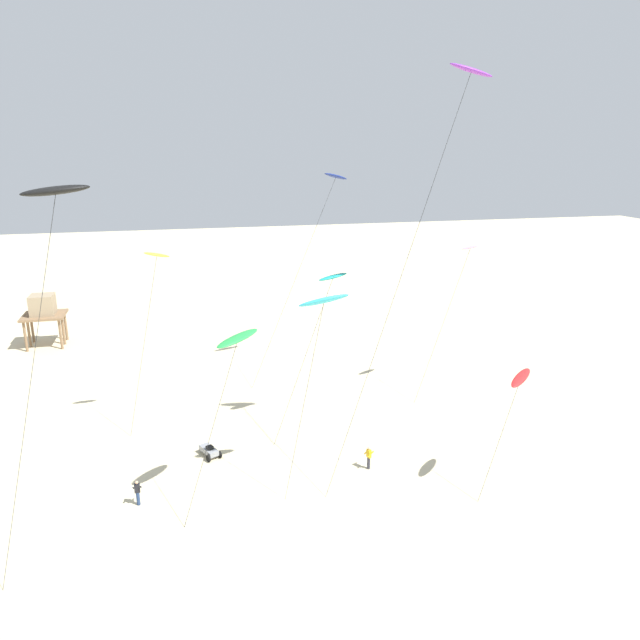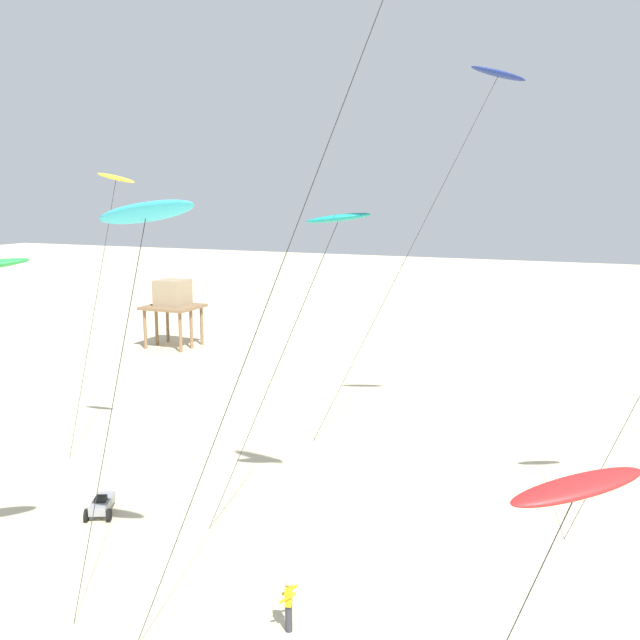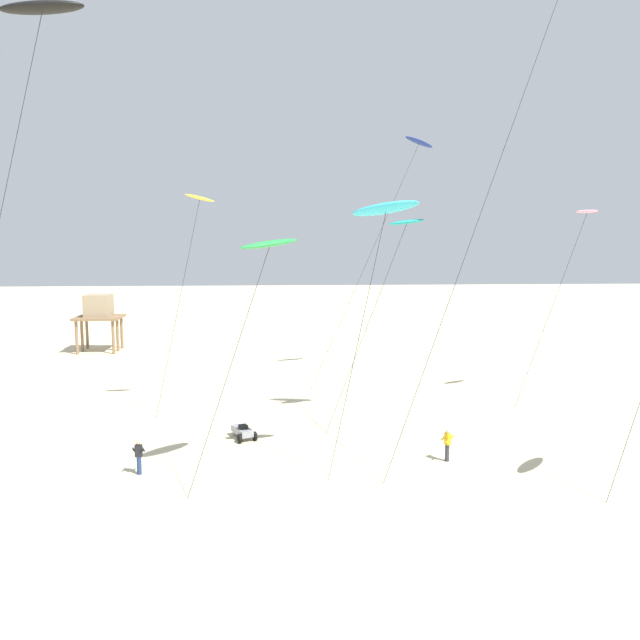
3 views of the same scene
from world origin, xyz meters
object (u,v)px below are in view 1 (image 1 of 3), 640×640
kite_flyer_middle (138,492)px  beach_buggy (209,451)px  kite_purple (469,77)px  kite_navy (335,179)px  kite_yellow (156,259)px  kite_cyan (324,301)px  kite_flyer_nearest (369,457)px  kite_red (521,378)px  kite_pink (470,250)px  kite_teal (332,278)px  kite_black (55,193)px  stilt_house (43,309)px  kite_green (237,339)px

kite_flyer_middle → beach_buggy: kite_flyer_middle is taller
kite_purple → kite_navy: kite_purple is taller
kite_yellow → kite_cyan: bearing=-48.4°
kite_flyer_nearest → kite_cyan: bearing=-157.8°
kite_cyan → kite_flyer_middle: 16.47m
kite_cyan → beach_buggy: bearing=140.8°
kite_red → kite_pink: size_ratio=0.61×
kite_flyer_nearest → kite_flyer_middle: 15.22m
kite_pink → kite_teal: 14.05m
kite_red → kite_pink: bearing=75.2°
kite_red → kite_navy: bearing=104.1°
beach_buggy → kite_purple: bearing=-13.7°
kite_black → kite_flyer_nearest: size_ratio=11.87×
kite_purple → beach_buggy: bearing=166.3°
kite_navy → stilt_house: size_ratio=3.31×
kite_red → kite_navy: kite_navy is taller
kite_purple → kite_teal: size_ratio=2.10×
kite_pink → stilt_house: (-38.91, 22.09, -8.72)m
kite_green → kite_yellow: kite_yellow is taller
kite_purple → kite_pink: size_ratio=1.97×
kite_green → kite_purple: size_ratio=0.43×
kite_green → kite_red: bearing=-6.5°
kite_red → kite_navy: size_ratio=0.42×
kite_yellow → kite_green: bearing=-69.5°
kite_red → kite_cyan: 12.98m
stilt_house → beach_buggy: size_ratio=2.76×
kite_black → kite_teal: size_ratio=1.59×
kite_green → stilt_house: bearing=116.5°
kite_yellow → kite_flyer_middle: (-1.79, -10.41, -12.55)m
kite_yellow → kite_purple: bearing=-26.0°
kite_cyan → kite_flyer_nearest: 12.25m
beach_buggy → kite_teal: bearing=12.3°
kite_red → kite_purple: kite_purple is taller
kite_flyer_nearest → kite_black: bearing=-162.2°
kite_teal → kite_flyer_middle: 19.43m
kite_navy → kite_flyer_nearest: 25.59m
stilt_house → beach_buggy: 33.24m
kite_yellow → kite_pink: size_ratio=1.06×
kite_black → kite_flyer_middle: size_ratio=11.87×
kite_black → kite_cyan: 15.54m
kite_green → kite_flyer_nearest: bearing=16.3°
kite_green → kite_teal: 11.95m
kite_green → kite_purple: 20.70m
kite_red → stilt_house: 51.38m
kite_teal → stilt_house: (-25.68, 26.76, -7.94)m
kite_red → kite_cyan: bearing=165.3°
kite_red → kite_pink: 16.89m
kite_green → kite_teal: bearing=48.8°
kite_green → kite_flyer_middle: kite_green is taller
kite_cyan → stilt_house: size_ratio=2.28×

